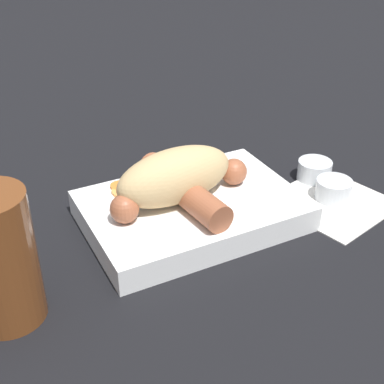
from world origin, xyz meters
The scene contains 8 objects.
ground_plane centered at (0.00, 0.00, 0.00)m, with size 3.00×3.00×0.00m, color black.
food_tray centered at (0.00, 0.00, 0.02)m, with size 0.24×0.17×0.03m.
bread_roll centered at (0.02, -0.01, 0.06)m, with size 0.15×0.08×0.06m.
sausage centered at (0.01, 0.00, 0.05)m, with size 0.18×0.15×0.03m.
pickled_veggies centered at (0.06, -0.06, 0.03)m, with size 0.04×0.05×0.00m.
napkin centered at (-0.17, 0.04, 0.00)m, with size 0.15×0.15×0.00m.
condiment_cup_near centered at (-0.18, 0.04, 0.01)m, with size 0.04×0.04×0.03m.
condiment_cup_far centered at (-0.19, -0.01, 0.01)m, with size 0.04×0.04×0.03m.
Camera 1 is at (0.24, 0.46, 0.36)m, focal length 50.00 mm.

